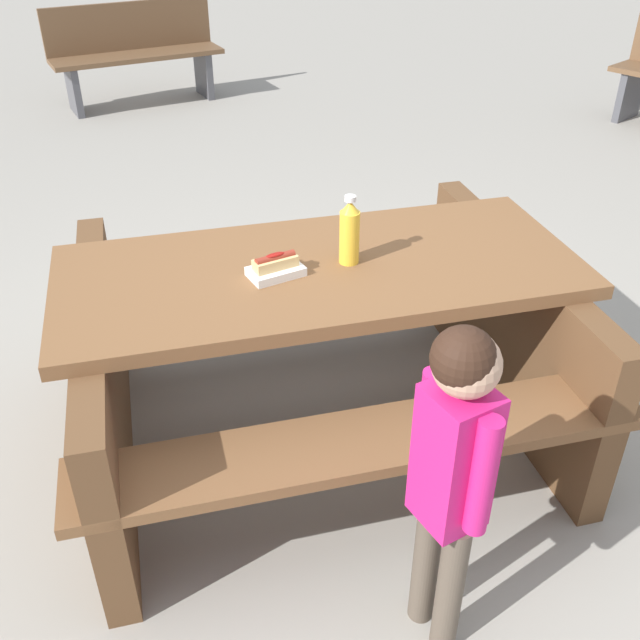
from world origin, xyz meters
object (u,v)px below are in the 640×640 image
hotdog_tray (276,267)px  park_bench_near (135,52)px  picnic_table (320,338)px  soda_bottle (349,232)px  child_in_coat (453,459)px

hotdog_tray → park_bench_near: 4.86m
picnic_table → soda_bottle: (-0.10, 0.01, 0.42)m
hotdog_tray → park_bench_near: park_bench_near is taller
soda_bottle → park_bench_near: size_ratio=0.16×
picnic_table → hotdog_tray: bearing=5.2°
picnic_table → hotdog_tray: size_ratio=9.97×
picnic_table → child_in_coat: bearing=89.9°
park_bench_near → hotdog_tray: bearing=87.4°
picnic_table → hotdog_tray: hotdog_tray is taller
soda_bottle → park_bench_near: 4.86m
hotdog_tray → park_bench_near: size_ratio=0.13×
soda_bottle → child_in_coat: size_ratio=0.23×
soda_bottle → park_bench_near: (0.05, -4.84, -0.41)m
park_bench_near → child_in_coat: bearing=89.4°
picnic_table → child_in_coat: 0.97m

